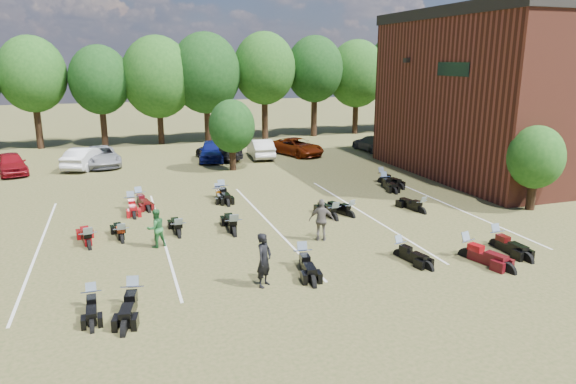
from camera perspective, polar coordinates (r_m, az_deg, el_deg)
name	(u,v)px	position (r m, az deg, el deg)	size (l,w,h in m)	color
ground	(355,237)	(22.79, 7.41, -4.96)	(160.00, 160.00, 0.00)	brown
car_0	(11,163)	(39.51, -28.41, 2.81)	(1.73, 4.29, 1.46)	maroon
car_1	(86,158)	(39.41, -21.53, 3.57)	(1.61, 4.61, 1.52)	silver
car_2	(101,156)	(39.89, -20.06, 3.75)	(2.35, 5.10, 1.42)	gray
car_3	(219,151)	(40.37, -7.71, 4.58)	(1.92, 4.71, 1.37)	black
car_4	(212,151)	(39.90, -8.44, 4.57)	(1.83, 4.54, 1.55)	#0C135A
car_5	(261,148)	(40.75, -3.06, 4.87)	(1.58, 4.53, 1.49)	beige
car_6	(297,147)	(41.81, 1.01, 5.05)	(2.29, 4.96, 1.38)	#581705
car_7	(372,143)	(44.33, 9.32, 5.37)	(1.85, 4.55, 1.32)	#39393E
person_black	(264,260)	(17.58, -2.67, -7.55)	(0.69, 0.46, 1.90)	black
person_green	(156,228)	(21.86, -14.45, -3.91)	(0.79, 0.62, 1.63)	#266731
person_grey	(322,220)	(21.93, 3.77, -3.13)	(1.08, 0.45, 1.84)	#635C55
motorcycle_0	(93,308)	(17.61, -20.87, -11.90)	(0.64, 1.99, 1.11)	black
motorcycle_1	(134,305)	(17.34, -16.75, -11.95)	(0.75, 2.34, 1.31)	black
motorcycle_3	(303,266)	(19.52, 1.63, -8.25)	(0.74, 2.34, 1.30)	black
motorcycle_4	(399,256)	(20.91, 12.27, -7.00)	(0.67, 2.10, 1.17)	black
motorcycle_5	(495,247)	(23.15, 22.05, -5.64)	(0.76, 2.38, 1.33)	black
motorcycle_6	(466,257)	(21.55, 19.19, -6.84)	(0.80, 2.51, 1.40)	#490A10
motorcycle_7	(89,248)	(22.86, -21.20, -5.80)	(0.73, 2.30, 1.28)	maroon
motorcycle_8	(122,242)	(23.14, -17.95, -5.27)	(0.67, 2.11, 1.18)	black
motorcycle_9	(179,237)	(23.15, -12.01, -4.86)	(0.69, 2.16, 1.20)	black
motorcycle_10	(234,235)	(22.98, -6.01, -4.76)	(0.79, 2.47, 1.38)	black
motorcycle_11	(334,220)	(25.09, 5.17, -3.06)	(0.72, 2.27, 1.27)	black
motorcycle_12	(350,217)	(25.60, 6.91, -2.75)	(0.71, 2.23, 1.24)	black
motorcycle_13	(421,213)	(26.89, 14.59, -2.28)	(0.70, 2.21, 1.23)	black
motorcycle_14	(140,204)	(28.80, -16.16, -1.28)	(0.74, 2.31, 1.29)	#43090B
motorcycle_15	(132,209)	(27.94, -16.99, -1.82)	(0.74, 2.31, 1.29)	maroon
motorcycle_16	(222,197)	(29.24, -7.35, -0.58)	(0.78, 2.46, 1.37)	black
motorcycle_17	(218,198)	(29.15, -7.79, -0.64)	(0.64, 2.02, 1.13)	black
motorcycle_19	(384,187)	(31.93, 10.61, 0.58)	(0.73, 2.29, 1.28)	black
motorcycle_20	(382,183)	(32.91, 10.37, 1.00)	(0.79, 2.47, 1.38)	black
tree_line	(210,73)	(49.04, -8.68, 12.89)	(56.00, 6.00, 9.79)	black
young_tree_near_building	(536,157)	(28.90, 25.83, 3.50)	(2.80, 2.80, 4.16)	black
young_tree_midfield	(232,126)	(35.86, -6.26, 7.28)	(3.20, 3.20, 4.70)	black
parking_lines	(270,223)	(24.41, -2.04, -3.51)	(20.10, 14.00, 0.01)	silver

